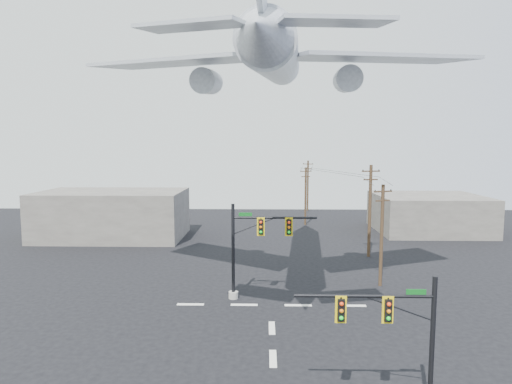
{
  "coord_description": "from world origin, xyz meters",
  "views": [
    {
      "loc": [
        -0.45,
        -18.57,
        11.77
      ],
      "look_at": [
        -0.97,
        5.0,
        9.2
      ],
      "focal_mm": 30.0,
      "sensor_mm": 36.0,
      "label": 1
    }
  ],
  "objects_px": {
    "signal_mast_near": "(402,341)",
    "utility_pole_c": "(306,195)",
    "utility_pole_a": "(382,233)",
    "utility_pole_d": "(308,185)",
    "signal_mast_far": "(251,249)",
    "airliner": "(276,59)",
    "utility_pole_b": "(370,209)"
  },
  "relations": [
    {
      "from": "signal_mast_near",
      "to": "utility_pole_c",
      "type": "distance_m",
      "value": 45.23
    },
    {
      "from": "utility_pole_a",
      "to": "utility_pole_d",
      "type": "distance_m",
      "value": 41.86
    },
    {
      "from": "signal_mast_far",
      "to": "utility_pole_a",
      "type": "height_order",
      "value": "utility_pole_a"
    },
    {
      "from": "utility_pole_a",
      "to": "utility_pole_c",
      "type": "height_order",
      "value": "utility_pole_a"
    },
    {
      "from": "utility_pole_c",
      "to": "utility_pole_d",
      "type": "relative_size",
      "value": 0.94
    },
    {
      "from": "utility_pole_a",
      "to": "airliner",
      "type": "relative_size",
      "value": 0.27
    },
    {
      "from": "signal_mast_near",
      "to": "utility_pole_d",
      "type": "xyz_separation_m",
      "value": [
        1.74,
        59.24,
        1.4
      ]
    },
    {
      "from": "utility_pole_c",
      "to": "utility_pole_b",
      "type": "bearing_deg",
      "value": -91.04
    },
    {
      "from": "signal_mast_far",
      "to": "utility_pole_a",
      "type": "bearing_deg",
      "value": 17.06
    },
    {
      "from": "signal_mast_near",
      "to": "utility_pole_a",
      "type": "relative_size",
      "value": 0.73
    },
    {
      "from": "signal_mast_near",
      "to": "signal_mast_far",
      "type": "bearing_deg",
      "value": 116.45
    },
    {
      "from": "signal_mast_near",
      "to": "signal_mast_far",
      "type": "xyz_separation_m",
      "value": [
        -7.02,
        14.11,
        0.58
      ]
    },
    {
      "from": "utility_pole_b",
      "to": "utility_pole_d",
      "type": "distance_m",
      "value": 32.41
    },
    {
      "from": "signal_mast_near",
      "to": "utility_pole_d",
      "type": "distance_m",
      "value": 59.28
    },
    {
      "from": "utility_pole_b",
      "to": "signal_mast_near",
      "type": "bearing_deg",
      "value": -110.68
    },
    {
      "from": "utility_pole_a",
      "to": "utility_pole_c",
      "type": "bearing_deg",
      "value": 77.26
    },
    {
      "from": "utility_pole_b",
      "to": "airliner",
      "type": "bearing_deg",
      "value": -142.25
    },
    {
      "from": "utility_pole_d",
      "to": "utility_pole_a",
      "type": "bearing_deg",
      "value": -66.6
    },
    {
      "from": "signal_mast_far",
      "to": "utility_pole_d",
      "type": "xyz_separation_m",
      "value": [
        8.76,
        45.13,
        0.82
      ]
    },
    {
      "from": "utility_pole_a",
      "to": "utility_pole_d",
      "type": "xyz_separation_m",
      "value": [
        -2.04,
        41.81,
        0.27
      ]
    },
    {
      "from": "utility_pole_c",
      "to": "utility_pole_d",
      "type": "bearing_deg",
      "value": 66.48
    },
    {
      "from": "utility_pole_c",
      "to": "airliner",
      "type": "distance_m",
      "value": 32.97
    },
    {
      "from": "utility_pole_a",
      "to": "utility_pole_d",
      "type": "relative_size",
      "value": 0.94
    },
    {
      "from": "signal_mast_near",
      "to": "signal_mast_far",
      "type": "distance_m",
      "value": 15.77
    },
    {
      "from": "signal_mast_far",
      "to": "utility_pole_d",
      "type": "distance_m",
      "value": 45.98
    },
    {
      "from": "signal_mast_near",
      "to": "airliner",
      "type": "relative_size",
      "value": 0.2
    },
    {
      "from": "utility_pole_a",
      "to": "airliner",
      "type": "bearing_deg",
      "value": 170.21
    },
    {
      "from": "airliner",
      "to": "utility_pole_d",
      "type": "bearing_deg",
      "value": -4.38
    },
    {
      "from": "utility_pole_a",
      "to": "signal_mast_near",
      "type": "bearing_deg",
      "value": -122.63
    },
    {
      "from": "signal_mast_far",
      "to": "airliner",
      "type": "bearing_deg",
      "value": 40.92
    },
    {
      "from": "utility_pole_c",
      "to": "utility_pole_d",
      "type": "xyz_separation_m",
      "value": [
        1.71,
        14.02,
        0.27
      ]
    },
    {
      "from": "utility_pole_b",
      "to": "utility_pole_c",
      "type": "bearing_deg",
      "value": 95.53
    }
  ]
}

